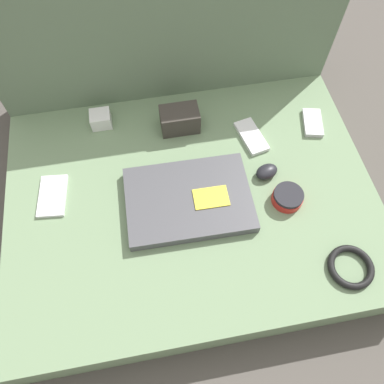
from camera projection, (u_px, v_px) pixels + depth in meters
ground_plane at (192, 216)px, 1.11m from camera, size 8.00×8.00×0.00m
couch_seat at (192, 206)px, 1.06m from camera, size 0.99×0.74×0.13m
couch_backrest at (164, 42)px, 1.12m from camera, size 0.99×0.20×0.50m
laptop at (189, 200)px, 0.98m from camera, size 0.33×0.24×0.03m
computer_mouse at (267, 172)px, 1.02m from camera, size 0.07×0.06×0.03m
speaker_puck at (288, 197)px, 0.98m from camera, size 0.08×0.08×0.03m
phone_silver at (251, 136)px, 1.09m from camera, size 0.08×0.13×0.01m
phone_black at (53, 196)px, 1.00m from camera, size 0.08×0.13×0.01m
phone_small at (313, 123)px, 1.12m from camera, size 0.07×0.11×0.01m
camera_pouch at (180, 119)px, 1.09m from camera, size 0.11×0.07×0.07m
charger_brick at (101, 119)px, 1.10m from camera, size 0.06×0.05×0.04m
cable_coil at (351, 267)px, 0.90m from camera, size 0.11×0.11×0.02m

